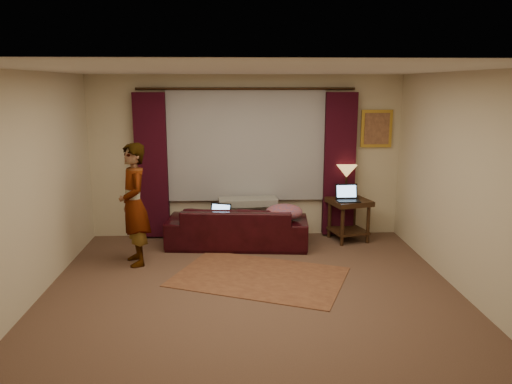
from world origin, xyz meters
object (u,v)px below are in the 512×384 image
person (134,205)px  tiffany_lamp (346,181)px  laptop_sofa (218,213)px  end_table (348,220)px  laptop_table (348,193)px  sofa (237,218)px

person → tiffany_lamp: bearing=85.9°
tiffany_lamp → person: (-3.16, -1.08, -0.09)m
laptop_sofa → end_table: (2.06, 0.30, -0.21)m
laptop_sofa → person: size_ratio=0.21×
end_table → tiffany_lamp: bearing=97.5°
laptop_sofa → person: bearing=-132.0°
laptop_sofa → person: person is taller
tiffany_lamp → person: 3.34m
tiffany_lamp → laptop_sofa: bearing=-167.3°
laptop_table → sofa: bearing=-179.7°
sofa → laptop_sofa: bearing=25.9°
person → end_table: bearing=83.1°
end_table → tiffany_lamp: tiffany_lamp is taller
laptop_sofa → tiffany_lamp: size_ratio=0.68×
laptop_table → laptop_sofa: bearing=-176.8°
laptop_sofa → end_table: end_table is taller
tiffany_lamp → sofa: bearing=-168.7°
sofa → laptop_table: size_ratio=5.65×
end_table → laptop_sofa: bearing=-171.8°
tiffany_lamp → laptop_table: 0.33m
tiffany_lamp → end_table: bearing=-82.5°
laptop_sofa → tiffany_lamp: bearing=31.9°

